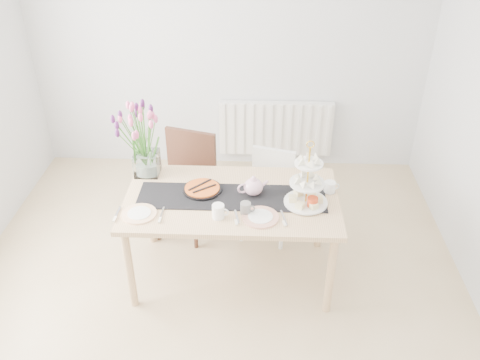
{
  "coord_description": "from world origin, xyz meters",
  "views": [
    {
      "loc": [
        0.32,
        -2.68,
        2.9
      ],
      "look_at": [
        0.19,
        0.39,
        0.94
      ],
      "focal_mm": 38.0,
      "sensor_mm": 36.0,
      "label": 1
    }
  ],
  "objects_px": {
    "dining_table": "(232,206)",
    "plate_left": "(139,214)",
    "mug_white": "(218,211)",
    "chair_white": "(270,187)",
    "cake_stand": "(307,188)",
    "cream_jug": "(330,187)",
    "mug_orange": "(312,203)",
    "radiator": "(276,128)",
    "plate_right": "(260,217)",
    "chair_brown": "(187,176)",
    "tulip_vase": "(143,131)",
    "tart_tin": "(202,189)",
    "teapot": "(253,187)",
    "mug_grey": "(246,208)"
  },
  "relations": [
    {
      "from": "chair_brown",
      "to": "dining_table",
      "type": "bearing_deg",
      "value": -38.47
    },
    {
      "from": "teapot",
      "to": "cake_stand",
      "type": "bearing_deg",
      "value": -32.79
    },
    {
      "from": "mug_orange",
      "to": "plate_left",
      "type": "bearing_deg",
      "value": 126.42
    },
    {
      "from": "tulip_vase",
      "to": "tart_tin",
      "type": "distance_m",
      "value": 0.63
    },
    {
      "from": "plate_left",
      "to": "plate_right",
      "type": "relative_size",
      "value": 0.94
    },
    {
      "from": "plate_right",
      "to": "mug_white",
      "type": "bearing_deg",
      "value": -179.16
    },
    {
      "from": "radiator",
      "to": "tulip_vase",
      "type": "relative_size",
      "value": 1.75
    },
    {
      "from": "radiator",
      "to": "mug_orange",
      "type": "bearing_deg",
      "value": -83.38
    },
    {
      "from": "chair_white",
      "to": "teapot",
      "type": "bearing_deg",
      "value": -87.84
    },
    {
      "from": "dining_table",
      "to": "tart_tin",
      "type": "bearing_deg",
      "value": 161.95
    },
    {
      "from": "dining_table",
      "to": "cream_jug",
      "type": "bearing_deg",
      "value": 8.22
    },
    {
      "from": "dining_table",
      "to": "mug_grey",
      "type": "relative_size",
      "value": 17.94
    },
    {
      "from": "tulip_vase",
      "to": "mug_white",
      "type": "height_order",
      "value": "tulip_vase"
    },
    {
      "from": "chair_white",
      "to": "teapot",
      "type": "distance_m",
      "value": 0.7
    },
    {
      "from": "chair_brown",
      "to": "tulip_vase",
      "type": "bearing_deg",
      "value": -114.14
    },
    {
      "from": "mug_orange",
      "to": "plate_left",
      "type": "relative_size",
      "value": 0.37
    },
    {
      "from": "plate_left",
      "to": "mug_grey",
      "type": "bearing_deg",
      "value": 3.35
    },
    {
      "from": "chair_brown",
      "to": "plate_left",
      "type": "xyz_separation_m",
      "value": [
        -0.21,
        -0.86,
        0.22
      ]
    },
    {
      "from": "radiator",
      "to": "chair_brown",
      "type": "xyz_separation_m",
      "value": [
        -0.8,
        -1.13,
        0.09
      ]
    },
    {
      "from": "plate_left",
      "to": "plate_right",
      "type": "height_order",
      "value": "same"
    },
    {
      "from": "teapot",
      "to": "plate_left",
      "type": "xyz_separation_m",
      "value": [
        -0.8,
        -0.28,
        -0.07
      ]
    },
    {
      "from": "chair_brown",
      "to": "chair_white",
      "type": "distance_m",
      "value": 0.74
    },
    {
      "from": "cake_stand",
      "to": "plate_right",
      "type": "xyz_separation_m",
      "value": [
        -0.33,
        -0.19,
        -0.13
      ]
    },
    {
      "from": "cake_stand",
      "to": "cream_jug",
      "type": "distance_m",
      "value": 0.27
    },
    {
      "from": "chair_white",
      "to": "tart_tin",
      "type": "height_order",
      "value": "tart_tin"
    },
    {
      "from": "radiator",
      "to": "chair_white",
      "type": "bearing_deg",
      "value": -93.52
    },
    {
      "from": "mug_white",
      "to": "dining_table",
      "type": "bearing_deg",
      "value": 82.99
    },
    {
      "from": "cream_jug",
      "to": "plate_right",
      "type": "height_order",
      "value": "cream_jug"
    },
    {
      "from": "tulip_vase",
      "to": "teapot",
      "type": "xyz_separation_m",
      "value": [
        0.85,
        -0.28,
        -0.31
      ]
    },
    {
      "from": "cream_jug",
      "to": "mug_orange",
      "type": "bearing_deg",
      "value": -127.84
    },
    {
      "from": "cake_stand",
      "to": "tulip_vase",
      "type": "bearing_deg",
      "value": 163.1
    },
    {
      "from": "chair_white",
      "to": "mug_orange",
      "type": "relative_size",
      "value": 8.43
    },
    {
      "from": "dining_table",
      "to": "plate_left",
      "type": "xyz_separation_m",
      "value": [
        -0.65,
        -0.24,
        0.08
      ]
    },
    {
      "from": "cake_stand",
      "to": "radiator",
      "type": "bearing_deg",
      "value": 95.48
    },
    {
      "from": "cake_stand",
      "to": "plate_left",
      "type": "xyz_separation_m",
      "value": [
        -1.19,
        -0.18,
        -0.13
      ]
    },
    {
      "from": "teapot",
      "to": "cream_jug",
      "type": "xyz_separation_m",
      "value": [
        0.58,
        0.07,
        -0.03
      ]
    },
    {
      "from": "chair_white",
      "to": "plate_left",
      "type": "relative_size",
      "value": 3.14
    },
    {
      "from": "tart_tin",
      "to": "mug_grey",
      "type": "bearing_deg",
      "value": -38.73
    },
    {
      "from": "dining_table",
      "to": "chair_white",
      "type": "bearing_deg",
      "value": 63.8
    },
    {
      "from": "dining_table",
      "to": "cake_stand",
      "type": "relative_size",
      "value": 3.41
    },
    {
      "from": "radiator",
      "to": "dining_table",
      "type": "bearing_deg",
      "value": -101.96
    },
    {
      "from": "dining_table",
      "to": "cream_jug",
      "type": "height_order",
      "value": "cream_jug"
    },
    {
      "from": "radiator",
      "to": "cream_jug",
      "type": "relative_size",
      "value": 14.02
    },
    {
      "from": "tulip_vase",
      "to": "cake_stand",
      "type": "relative_size",
      "value": 1.46
    },
    {
      "from": "mug_white",
      "to": "chair_white",
      "type": "bearing_deg",
      "value": 77.0
    },
    {
      "from": "chair_white",
      "to": "cream_jug",
      "type": "bearing_deg",
      "value": -33.28
    },
    {
      "from": "mug_orange",
      "to": "chair_brown",
      "type": "bearing_deg",
      "value": 84.88
    },
    {
      "from": "chair_brown",
      "to": "tulip_vase",
      "type": "xyz_separation_m",
      "value": [
        -0.26,
        -0.3,
        0.59
      ]
    },
    {
      "from": "dining_table",
      "to": "radiator",
      "type": "bearing_deg",
      "value": 78.04
    },
    {
      "from": "cream_jug",
      "to": "mug_white",
      "type": "bearing_deg",
      "value": -160.63
    }
  ]
}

